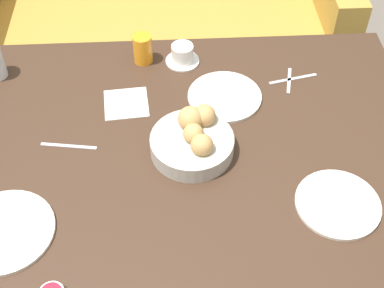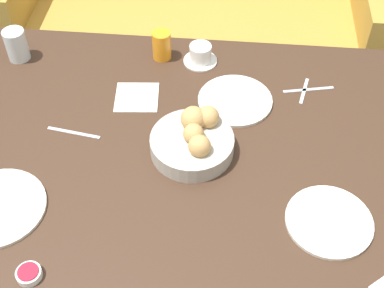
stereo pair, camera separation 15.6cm
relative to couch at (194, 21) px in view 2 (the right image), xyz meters
name	(u,v)px [view 2 (the right image)]	position (x,y,z in m)	size (l,w,h in m)	color
ground_plane	(180,265)	(0.05, -1.18, -0.32)	(10.00, 10.00, 0.00)	#6B6056
dining_table	(177,162)	(0.05, -1.18, 0.31)	(1.52, 1.06, 0.70)	#3D281C
couch	(194,21)	(0.00, 0.00, 0.00)	(1.78, 0.70, 0.89)	#B28938
bread_basket	(194,140)	(0.11, -1.19, 0.42)	(0.25, 0.25, 0.11)	#B2ADA3
plate_near_right	(329,221)	(0.49, -1.41, 0.39)	(0.23, 0.23, 0.01)	silver
plate_far_center	(235,100)	(0.22, -0.97, 0.39)	(0.24, 0.24, 0.01)	silver
juice_glass	(162,45)	(-0.04, -0.77, 0.43)	(0.06, 0.06, 0.10)	orange
water_tumbler	(16,45)	(-0.54, -0.82, 0.44)	(0.07, 0.07, 0.11)	silver
coffee_cup	(200,55)	(0.09, -0.78, 0.41)	(0.12, 0.12, 0.07)	white
jam_bowl_berry	(29,274)	(-0.25, -1.64, 0.39)	(0.06, 0.06, 0.02)	white
fork_silver	(308,90)	(0.46, -0.89, 0.38)	(0.17, 0.05, 0.00)	#B7B7BC
knife_silver	(74,133)	(-0.26, -1.16, 0.38)	(0.17, 0.04, 0.00)	#B7B7BC
spoon_coffee	(304,91)	(0.45, -0.90, 0.38)	(0.04, 0.13, 0.00)	#B7B7BC
napkin	(137,97)	(-0.10, -0.98, 0.38)	(0.15, 0.15, 0.00)	silver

